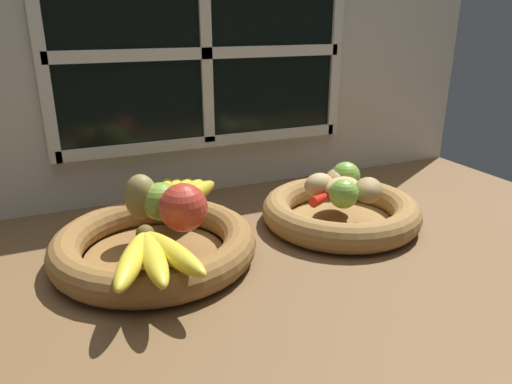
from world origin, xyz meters
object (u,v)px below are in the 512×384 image
Objects in this scene: fruit_bowl_right at (342,212)px; pear_brown at (141,197)px; chili_pepper at (334,193)px; potato_back at (340,179)px; banana_bunch_back at (179,195)px; fruit_bowl_left at (155,246)px; lime_near at (344,194)px; lime_far at (346,176)px; apple_green_back at (161,201)px; banana_bunch_front at (153,256)px; apple_red_right at (183,207)px; potato_large at (343,189)px; potato_small at (368,190)px; potato_oblong at (319,185)px.

pear_brown reaches higher than fruit_bowl_right.
potato_back is at bearing 21.49° from chili_pepper.
banana_bunch_back is 1.27× the size of chili_pepper.
banana_bunch_back is at bearing 55.35° from fruit_bowl_left.
lime_far is (5.73, 7.93, 0.20)cm from lime_near.
lime_far is at bearing -27.26° from potato_back.
apple_green_back is 3.39cm from pear_brown.
potato_back is (36.12, 0.51, -1.04)cm from apple_green_back.
banana_bunch_back is at bearing 66.42° from banana_bunch_front.
banana_bunch_front is 39.62cm from chili_pepper.
fruit_bowl_right is at bearing -6.68° from apple_green_back.
chili_pepper is at bearing -146.28° from lime_far.
lime_far is at bearing 20.46° from banana_bunch_front.
apple_green_back is 0.82× the size of pear_brown.
apple_red_right is 1.20× the size of apple_green_back.
fruit_bowl_left is 4.29× the size of potato_large.
banana_bunch_front is 2.25× the size of potato_large.
potato_large is at bearing -127.87° from lime_far.
potato_small is 7.26cm from lime_far.
potato_small is at bearing -81.03° from potato_back.
potato_oblong is at bearing -2.12° from apple_green_back.
banana_bunch_back is 31.09cm from potato_large.
potato_large is at bearing 90.00° from fruit_bowl_right.
chili_pepper is at bearing 5.25° from apple_red_right.
lime_near is (31.43, -7.96, -0.60)cm from apple_green_back.
apple_green_back is 36.14cm from potato_back.
potato_oblong and potato_small have the same top height.
lime_far is 5.67cm from chili_pepper.
pear_brown is 36.01cm from chili_pepper.
lime_far is (34.80, 5.76, -1.07)cm from apple_red_right.
lime_far is at bearing 9.40° from apple_red_right.
banana_bunch_back is 33.10cm from lime_far.
lime_near is (1.04, -6.83, 0.36)cm from potato_oblong.
potato_oblong is 9.28cm from potato_small.
apple_red_right is 1.37× the size of lime_far.
chili_pepper is at bearing -7.41° from pear_brown.
apple_green_back is at bearing 179.96° from lime_far.
lime_far is at bearing 52.13° from fruit_bowl_right.
banana_bunch_back reaches higher than chili_pepper.
fruit_bowl_left is 12.79cm from banana_bunch_front.
lime_near is (29.07, -2.17, -1.26)cm from apple_red_right.
potato_oblong is at bearing -170.75° from lime_far.
apple_red_right is at bearing -176.76° from potato_large.
apple_red_right reaches higher than fruit_bowl_right.
potato_oblong is (32.66, 2.86, 5.22)cm from fruit_bowl_left.
fruit_bowl_left is 8.46cm from apple_red_right.
fruit_bowl_left is at bearing -119.64° from apple_green_back.
potato_large is 1.47× the size of lime_near.
potato_oblong is 6.88cm from lime_far.
potato_back is at bearing 10.57° from apple_red_right.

